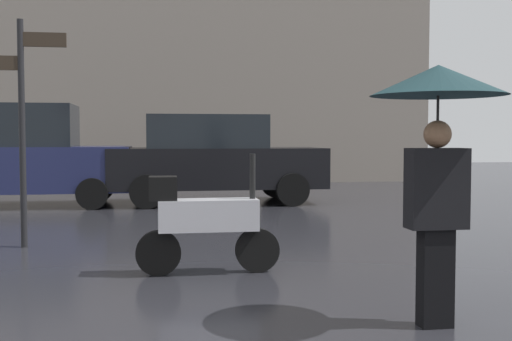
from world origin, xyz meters
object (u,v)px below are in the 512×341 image
(parked_scooter, at_px, (204,220))
(street_signpost, at_px, (22,110))
(pedestrian_with_umbrella, at_px, (438,117))
(parked_car_left, at_px, (214,158))
(parked_car_right, at_px, (26,156))

(parked_scooter, bearing_deg, street_signpost, 147.72)
(pedestrian_with_umbrella, bearing_deg, parked_car_left, 51.46)
(pedestrian_with_umbrella, xyz_separation_m, parked_car_left, (-0.83, 9.03, -0.59))
(street_signpost, bearing_deg, parked_car_left, 60.26)
(pedestrian_with_umbrella, xyz_separation_m, parked_scooter, (-1.56, 2.06, -0.99))
(parked_scooter, relative_size, parked_car_left, 0.33)
(parked_car_left, height_order, parked_car_right, parked_car_right)
(pedestrian_with_umbrella, height_order, parked_car_right, parked_car_right)
(pedestrian_with_umbrella, distance_m, street_signpost, 5.45)
(parked_car_right, bearing_deg, pedestrian_with_umbrella, -47.24)
(pedestrian_with_umbrella, distance_m, parked_car_right, 10.12)
(pedestrian_with_umbrella, xyz_separation_m, parked_car_right, (-4.65, 8.97, -0.53))
(parked_car_left, relative_size, parked_car_right, 1.12)
(pedestrian_with_umbrella, bearing_deg, parked_scooter, 83.29)
(parked_scooter, distance_m, parked_car_right, 7.58)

